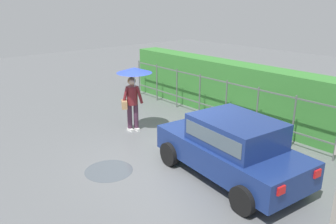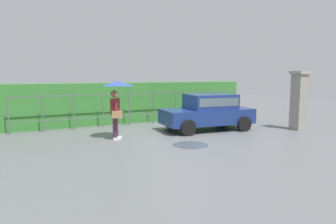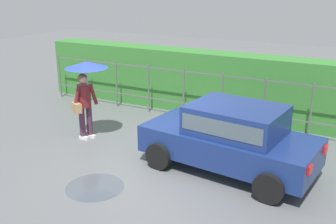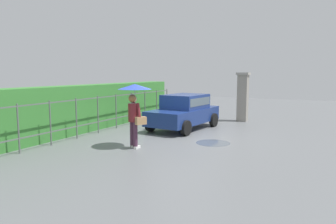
% 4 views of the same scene
% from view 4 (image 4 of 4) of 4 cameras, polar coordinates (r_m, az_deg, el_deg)
% --- Properties ---
extents(ground_plane, '(40.00, 40.00, 0.00)m').
position_cam_4_polar(ground_plane, '(11.99, 2.31, -4.43)').
color(ground_plane, slate).
extents(car, '(3.88, 2.19, 1.48)m').
position_cam_4_polar(car, '(13.51, 2.97, 0.32)').
color(car, navy).
rests_on(car, ground).
extents(pedestrian, '(1.08, 1.08, 2.04)m').
position_cam_4_polar(pedestrian, '(10.01, -6.10, 2.08)').
color(pedestrian, '#47283D').
rests_on(pedestrian, ground).
extents(gate_pillar, '(0.60, 0.60, 2.42)m').
position_cam_4_polar(gate_pillar, '(16.07, 13.41, 2.78)').
color(gate_pillar, gray).
rests_on(gate_pillar, ground).
extents(fence_section, '(10.99, 0.05, 1.50)m').
position_cam_4_polar(fence_section, '(13.30, -10.94, 0.19)').
color(fence_section, '#59605B').
rests_on(fence_section, ground).
extents(hedge_row, '(11.94, 0.90, 1.90)m').
position_cam_4_polar(hedge_row, '(13.83, -13.79, 0.89)').
color(hedge_row, '#387F33').
rests_on(hedge_row, ground).
extents(puddle_near, '(1.18, 1.18, 0.00)m').
position_cam_4_polar(puddle_near, '(10.97, 8.17, -5.57)').
color(puddle_near, '#4C545B').
rests_on(puddle_near, ground).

